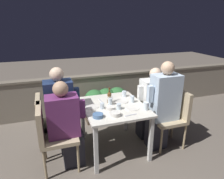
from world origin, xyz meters
name	(u,v)px	position (x,y,z in m)	size (l,w,h in m)	color
ground_plane	(114,148)	(0.00, 0.00, 0.00)	(16.00, 16.00, 0.00)	#665B51
parapet_wall	(92,93)	(0.00, 1.43, 0.41)	(9.00, 0.18, 0.81)	gray
dining_table	(114,111)	(0.00, 0.00, 0.63)	(0.87, 0.99, 0.72)	silver
planter_hedge	(106,102)	(0.19, 0.99, 0.35)	(0.85, 0.47, 0.62)	brown
chair_left_near	(50,132)	(-0.90, -0.15, 0.54)	(0.47, 0.46, 0.89)	tan
person_purple_stripe	(67,125)	(-0.69, -0.15, 0.60)	(0.48, 0.26, 1.19)	#282833
chair_left_far	(48,120)	(-0.91, 0.18, 0.54)	(0.47, 0.46, 0.89)	tan
person_navy_jumper	(62,111)	(-0.71, 0.18, 0.65)	(0.48, 0.26, 1.29)	#282833
chair_right_near	(173,112)	(0.91, -0.16, 0.54)	(0.47, 0.46, 0.89)	tan
person_blue_shirt	(162,106)	(0.71, -0.16, 0.68)	(0.48, 0.26, 1.34)	#282833
chair_right_far	(162,104)	(0.92, 0.16, 0.54)	(0.47, 0.46, 0.89)	tan
person_white_polo	(151,103)	(0.71, 0.16, 0.59)	(0.50, 0.26, 1.18)	#282833
beer_bottle	(109,97)	(-0.02, 0.12, 0.81)	(0.06, 0.06, 0.24)	brown
plate_0	(122,102)	(0.16, 0.09, 0.72)	(0.19, 0.19, 0.01)	silver
plate_1	(92,107)	(-0.31, 0.04, 0.72)	(0.18, 0.18, 0.01)	silver
plate_2	(133,108)	(0.22, -0.18, 0.72)	(0.19, 0.19, 0.01)	silver
bowl_0	(115,114)	(-0.09, -0.31, 0.74)	(0.14, 0.14, 0.05)	silver
bowl_1	(110,108)	(-0.10, -0.13, 0.74)	(0.12, 0.12, 0.05)	silver
bowl_2	(98,115)	(-0.31, -0.29, 0.74)	(0.14, 0.14, 0.05)	#4C709E
glass_cup_0	(132,99)	(0.30, 0.03, 0.77)	(0.06, 0.06, 0.10)	silver
glass_cup_1	(119,106)	(0.03, -0.14, 0.76)	(0.07, 0.07, 0.08)	silver
glass_cup_2	(146,106)	(0.37, -0.27, 0.77)	(0.07, 0.07, 0.11)	silver
glass_cup_3	(124,94)	(0.28, 0.29, 0.76)	(0.07, 0.07, 0.09)	silver
glass_cup_4	(110,102)	(-0.04, 0.04, 0.76)	(0.06, 0.06, 0.10)	silver
glass_cup_5	(102,106)	(-0.19, -0.06, 0.76)	(0.06, 0.06, 0.08)	silver
fork_0	(101,101)	(-0.13, 0.23, 0.72)	(0.03, 0.17, 0.01)	silver
fork_1	(112,98)	(0.07, 0.28, 0.72)	(0.07, 0.17, 0.01)	silver
fork_2	(131,115)	(0.11, -0.37, 0.72)	(0.17, 0.03, 0.01)	silver
potted_plant	(163,95)	(1.31, 0.74, 0.45)	(0.41, 0.41, 0.74)	brown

